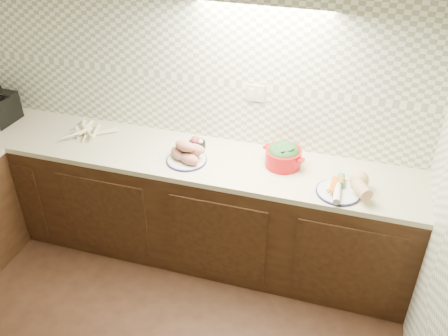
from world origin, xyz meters
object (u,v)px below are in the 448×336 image
(veg_plate, at_px, (349,185))
(parsnip_pile, at_px, (84,134))
(sweet_potato_plate, at_px, (187,153))
(onion_bowl, at_px, (197,143))
(dutch_oven, at_px, (283,155))

(veg_plate, bearing_deg, parsnip_pile, 176.73)
(sweet_potato_plate, bearing_deg, onion_bowl, 87.93)
(sweet_potato_plate, distance_m, veg_plate, 1.13)
(dutch_oven, distance_m, veg_plate, 0.50)
(parsnip_pile, height_order, onion_bowl, onion_bowl)
(onion_bowl, distance_m, dutch_oven, 0.66)
(parsnip_pile, relative_size, onion_bowl, 2.96)
(dutch_oven, relative_size, veg_plate, 0.86)
(parsnip_pile, relative_size, veg_plate, 0.99)
(parsnip_pile, xyz_separation_m, veg_plate, (2.00, -0.11, 0.02))
(dutch_oven, bearing_deg, onion_bowl, -161.21)
(sweet_potato_plate, bearing_deg, dutch_oven, 11.77)
(dutch_oven, bearing_deg, parsnip_pile, -154.86)
(onion_bowl, height_order, dutch_oven, dutch_oven)
(sweet_potato_plate, distance_m, onion_bowl, 0.19)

